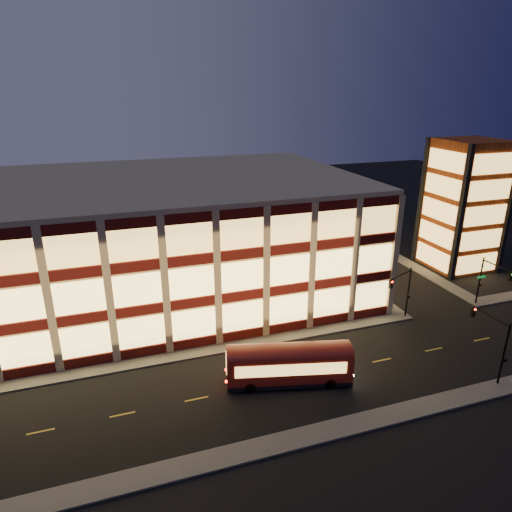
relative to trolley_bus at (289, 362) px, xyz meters
name	(u,v)px	position (x,y,z in m)	size (l,w,h in m)	color
ground	(204,357)	(-6.21, 6.26, -2.04)	(200.00, 200.00, 0.00)	black
sidewalk_office_south	(171,356)	(-9.21, 7.26, -1.96)	(54.00, 2.00, 0.15)	#514F4C
sidewalk_office_east	(334,267)	(16.79, 23.26, -1.96)	(2.00, 30.00, 0.15)	#514F4C
sidewalk_tower_west	(399,258)	(27.79, 23.26, -1.96)	(2.00, 30.00, 0.15)	#514F4C
sidewalk_near	(244,452)	(-6.21, -6.74, -1.96)	(100.00, 2.00, 0.15)	#514F4C
office_building	(148,238)	(-9.13, 23.18, 5.21)	(50.45, 30.45, 14.50)	tan
stair_tower	(463,206)	(33.74, 18.22, 6.95)	(8.60, 8.60, 18.00)	#8C3814
traffic_signal_far	(402,287)	(16.00, 6.50, 2.08)	(3.79, 1.87, 6.00)	black
traffic_signal_right	(491,277)	(27.29, 5.64, 2.07)	(1.20, 4.37, 6.00)	black
traffic_signal_near	(493,335)	(17.29, -4.77, 2.09)	(0.32, 4.45, 6.00)	black
trolley_bus	(289,362)	(0.00, 0.00, 0.00)	(11.18, 5.27, 3.67)	maroon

